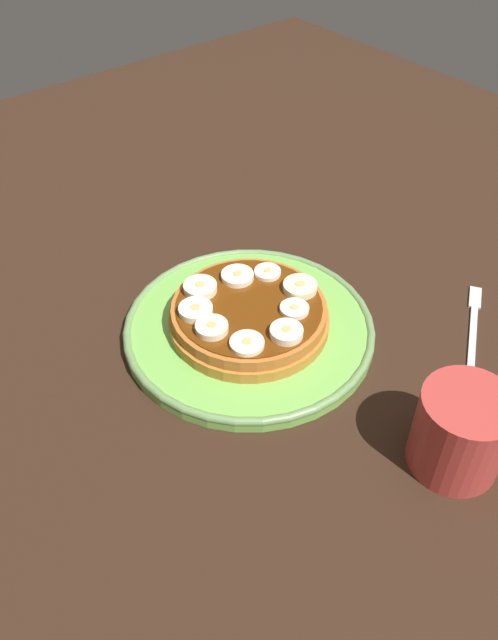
{
  "coord_description": "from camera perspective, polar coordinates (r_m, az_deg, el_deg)",
  "views": [
    {
      "loc": [
        -30.41,
        -37.15,
        46.25
      ],
      "look_at": [
        0.0,
        0.0,
        1.87
      ],
      "focal_mm": 36.23,
      "sensor_mm": 36.0,
      "label": 1
    }
  ],
  "objects": [
    {
      "name": "banana_slice_1",
      "position": [
        0.6,
        -0.18,
        -2.11
      ],
      "size": [
        3.27,
        3.27,
        0.71
      ],
      "color": "#F3EBBB",
      "rests_on": "pancake_stack"
    },
    {
      "name": "ground_plane",
      "position": [
        0.68,
        -0.0,
        -2.1
      ],
      "size": [
        140.0,
        140.0,
        3.0
      ],
      "primitive_type": "cube",
      "color": "black"
    },
    {
      "name": "fork",
      "position": [
        0.72,
        19.25,
        0.01
      ],
      "size": [
        11.33,
        8.08,
        0.5
      ],
      "color": "silver",
      "rests_on": "ground_plane"
    },
    {
      "name": "banana_slice_3",
      "position": [
        0.66,
        -4.33,
        2.83
      ],
      "size": [
        3.42,
        3.42,
        1.05
      ],
      "color": "#FBEBC5",
      "rests_on": "pancake_stack"
    },
    {
      "name": "banana_slice_5",
      "position": [
        0.66,
        4.53,
        2.89
      ],
      "size": [
        3.48,
        3.48,
        1.0
      ],
      "color": "beige",
      "rests_on": "pancake_stack"
    },
    {
      "name": "banana_slice_8",
      "position": [
        0.67,
        -1.03,
        3.87
      ],
      "size": [
        3.41,
        3.41,
        0.84
      ],
      "color": "#FAE6C0",
      "rests_on": "pancake_stack"
    },
    {
      "name": "pancake_stack",
      "position": [
        0.65,
        -0.19,
        0.37
      ],
      "size": [
        16.32,
        16.76,
        2.66
      ],
      "color": "#AC6F28",
      "rests_on": "plate"
    },
    {
      "name": "coffee_mug",
      "position": [
        0.56,
        18.41,
        -9.09
      ],
      "size": [
        10.75,
        7.7,
        7.73
      ],
      "color": "#B23833",
      "rests_on": "ground_plane"
    },
    {
      "name": "banana_slice_0",
      "position": [
        0.63,
        -4.73,
        0.85
      ],
      "size": [
        3.38,
        3.38,
        0.95
      ],
      "color": "#F7EEC2",
      "rests_on": "pancake_stack"
    },
    {
      "name": "banana_slice_7",
      "position": [
        0.61,
        3.09,
        -1.27
      ],
      "size": [
        3.18,
        3.18,
        1.03
      ],
      "color": "#F3E2C2",
      "rests_on": "pancake_stack"
    },
    {
      "name": "plate",
      "position": [
        0.66,
        -0.0,
        -0.68
      ],
      "size": [
        25.66,
        25.66,
        1.49
      ],
      "color": "#72B74C",
      "rests_on": "ground_plane"
    },
    {
      "name": "banana_slice_4",
      "position": [
        0.61,
        -3.31,
        -0.72
      ],
      "size": [
        3.18,
        3.18,
        0.97
      ],
      "color": "beige",
      "rests_on": "pancake_stack"
    },
    {
      "name": "banana_slice_6",
      "position": [
        0.68,
        1.65,
        4.2
      ],
      "size": [
        2.8,
        2.8,
        0.69
      ],
      "color": "#FEE5C0",
      "rests_on": "pancake_stack"
    },
    {
      "name": "banana_slice_2",
      "position": [
        0.63,
        4.03,
        0.94
      ],
      "size": [
        2.89,
        2.89,
        0.72
      ],
      "color": "#FAE6C4",
      "rests_on": "pancake_stack"
    }
  ]
}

